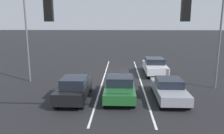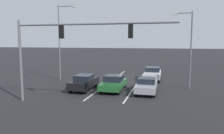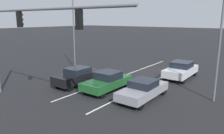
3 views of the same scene
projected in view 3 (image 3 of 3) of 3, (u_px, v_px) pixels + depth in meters
ground_plane at (153, 72)px, 22.95m from camera, size 240.00×240.00×0.00m
lane_stripe_left_divider at (155, 80)px, 19.68m from camera, size 0.12×17.95×0.01m
lane_stripe_center_divider at (125, 75)px, 21.57m from camera, size 0.12×17.95×0.01m
car_gray_leftlane_front at (143, 89)px, 14.99m from camera, size 1.78×4.50×1.37m
car_black_rightlane_front at (78, 76)px, 18.32m from camera, size 1.75×4.35×1.46m
car_darkgreen_midlane_front at (107, 81)px, 16.87m from camera, size 1.90×4.32×1.47m
car_silver_leftlane_second at (181, 70)px, 20.34m from camera, size 1.91×4.49×1.55m
traffic_signal_gantry at (22, 30)px, 13.38m from camera, size 11.96×0.37×6.33m
street_lamp_right_shoulder at (75, 22)px, 23.16m from camera, size 2.26×0.24×8.92m
street_lamp_left_shoulder at (217, 36)px, 13.92m from camera, size 1.88×0.24×7.59m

